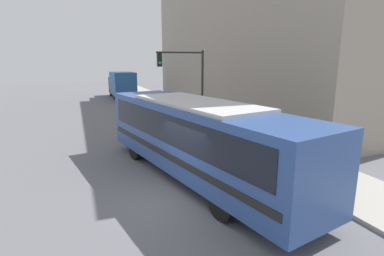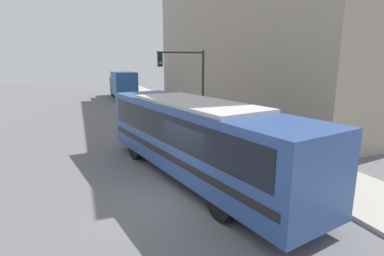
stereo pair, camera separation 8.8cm
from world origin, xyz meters
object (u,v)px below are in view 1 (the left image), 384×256
at_px(city_bus, 196,134).
at_px(delivery_truck, 122,84).
at_px(fire_hydrant, 266,151).
at_px(pedestrian_near_corner, 198,103).
at_px(traffic_light_pole, 187,75).
at_px(parking_meter, 204,115).

bearing_deg(city_bus, delivery_truck, 76.15).
height_order(city_bus, delivery_truck, delivery_truck).
distance_m(delivery_truck, fire_hydrant, 27.16).
relative_size(delivery_truck, pedestrian_near_corner, 4.57).
xyz_separation_m(delivery_truck, traffic_light_pole, (1.66, -19.09, 1.91)).
relative_size(city_bus, delivery_truck, 1.47).
distance_m(city_bus, parking_meter, 8.84).
distance_m(delivery_truck, traffic_light_pole, 19.25).
bearing_deg(delivery_truck, parking_meter, -82.37).
relative_size(fire_hydrant, traffic_light_pole, 0.15).
xyz_separation_m(delivery_truck, parking_meter, (2.65, -19.74, -0.79)).
distance_m(city_bus, fire_hydrant, 4.05).
bearing_deg(city_bus, traffic_light_pole, 60.54).
bearing_deg(traffic_light_pole, parking_meter, -33.55).
relative_size(city_bus, fire_hydrant, 14.90).
bearing_deg(delivery_truck, city_bus, -92.34).
bearing_deg(fire_hydrant, city_bus, -169.72).
relative_size(fire_hydrant, pedestrian_near_corner, 0.45).
relative_size(parking_meter, pedestrian_near_corner, 0.71).
xyz_separation_m(city_bus, traffic_light_pole, (2.79, 8.60, 1.85)).
height_order(city_bus, parking_meter, city_bus).
bearing_deg(traffic_light_pole, fire_hydrant, -82.88).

